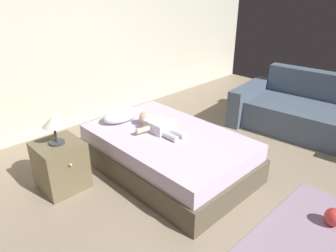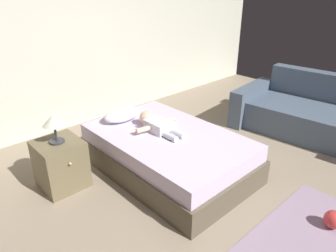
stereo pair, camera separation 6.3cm
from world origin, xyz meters
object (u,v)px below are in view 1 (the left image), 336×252
Objects in this scene: toothbrush at (162,119)px; couch at (314,115)px; pillow at (122,115)px; lamp at (54,123)px; baby at (156,124)px; nightstand at (61,165)px; toy_ball at (334,217)px; bed at (168,153)px.

couch is (1.90, -1.04, -0.19)m from toothbrush.
pillow is 1.62× the size of lamp.
pillow is at bearing 105.84° from baby.
pillow is at bearing 7.38° from lamp.
baby reaches higher than nightstand.
couch reaches higher than baby.
nightstand is at bearing 123.17° from toy_ball.
toy_ball is (0.42, -1.64, -0.13)m from bed.
toy_ball is at bearing -76.80° from baby.
bed is at bearing -27.92° from lamp.
toothbrush reaches higher than toy_ball.
nightstand is (-1.00, 0.53, 0.04)m from bed.
toothbrush is at bearing -9.07° from lamp.
bed is at bearing -87.66° from baby.
nightstand reaches higher than toy_ball.
pillow is 0.48m from baby.
toy_ball is at bearing -151.33° from couch.
couch reaches higher than bed.
couch is 3.40m from lamp.
lamp is at bearing 123.17° from toy_ball.
lamp is (-0.99, 0.35, 0.22)m from baby.
toothbrush is at bearing -40.29° from pillow.
baby is 1.23× the size of nightstand.
nightstand is 3.17× the size of toy_ball.
nightstand is (-3.13, 1.24, -0.01)m from couch.
toothbrush is 2.02m from toy_ball.
baby is at bearing -19.29° from lamp.
toothbrush is (0.23, 0.15, -0.05)m from baby.
nightstand reaches higher than toothbrush.
pillow is 0.91m from nightstand.
lamp is (-1.00, 0.53, 0.51)m from bed.
nightstand is at bearing -90.00° from lamp.
nightstand is (-0.86, -0.11, -0.26)m from pillow.
baby is 3.90× the size of toy_ball.
bed is 1.24m from lamp.
toy_ball is (1.42, -2.17, -0.17)m from nightstand.
lamp is at bearing 170.93° from toothbrush.
pillow is at bearing 102.11° from bed.
lamp is at bearing 152.08° from bed.
bed is 2.92× the size of baby.
toy_ball is at bearing -56.83° from lamp.
toy_ball is (0.43, -1.83, -0.42)m from baby.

